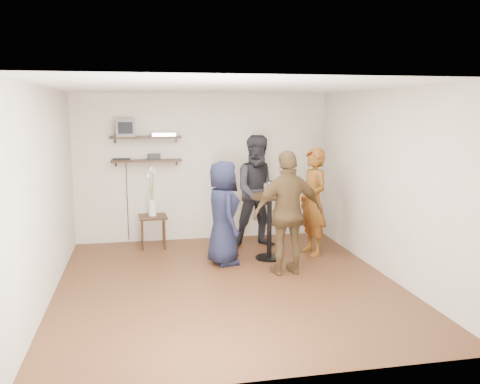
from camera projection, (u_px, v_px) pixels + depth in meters
name	position (u px, v px, depth m)	size (l,w,h in m)	color
room	(228.00, 189.00, 6.64)	(4.58, 5.08, 2.68)	#462316
shelf_upper	(146.00, 137.00, 8.65)	(1.20, 0.25, 0.04)	black
shelf_lower	(147.00, 161.00, 8.72)	(1.20, 0.25, 0.04)	black
crt_monitor	(126.00, 128.00, 8.56)	(0.32, 0.30, 0.30)	#59595B
dvd_deck	(164.00, 134.00, 8.70)	(0.40, 0.24, 0.06)	silver
radio	(154.00, 157.00, 8.73)	(0.22, 0.10, 0.10)	black
power_strip	(122.00, 159.00, 8.68)	(0.30, 0.05, 0.03)	black
side_table	(153.00, 221.00, 8.59)	(0.49, 0.49, 0.55)	black
vase_lilies	(152.00, 200.00, 8.53)	(0.18, 0.19, 0.88)	white
drinks_table	(269.00, 218.00, 7.90)	(0.55, 0.55, 1.01)	black
wine_glass_fl	(266.00, 187.00, 7.78)	(0.06, 0.06, 0.19)	silver
wine_glass_fr	(275.00, 186.00, 7.79)	(0.07, 0.07, 0.21)	silver
wine_glass_bl	(267.00, 187.00, 7.87)	(0.06, 0.06, 0.19)	silver
wine_glass_br	(271.00, 186.00, 7.84)	(0.07, 0.07, 0.20)	silver
person_plaid	(313.00, 202.00, 8.11)	(0.63, 0.41, 1.72)	red
person_dark	(260.00, 191.00, 8.58)	(0.92, 0.72, 1.90)	black
person_navy	(223.00, 213.00, 7.63)	(0.77, 0.50, 1.57)	black
person_brown	(288.00, 213.00, 7.15)	(1.03, 0.43, 1.76)	#4F3A22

